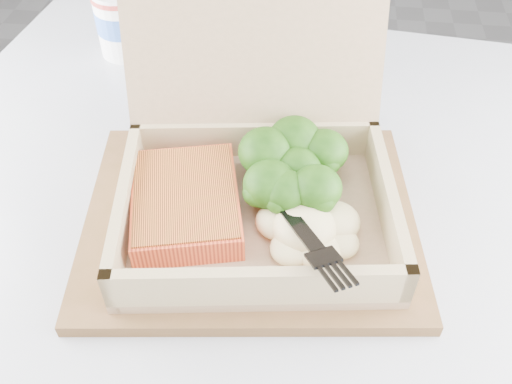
# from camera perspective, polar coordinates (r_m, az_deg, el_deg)

# --- Properties ---
(floor) EXTENTS (4.00, 4.00, 0.00)m
(floor) POSITION_cam_1_polar(r_m,az_deg,el_deg) (1.46, 20.78, -10.32)
(floor) COLOR gray
(floor) RESTS_ON ground
(cafe_table) EXTENTS (0.86, 0.86, 0.73)m
(cafe_table) POSITION_cam_1_polar(r_m,az_deg,el_deg) (0.70, -0.62, -12.96)
(cafe_table) COLOR black
(cafe_table) RESTS_ON floor
(serving_tray) EXTENTS (0.34, 0.29, 0.01)m
(serving_tray) POSITION_cam_1_polar(r_m,az_deg,el_deg) (0.55, -0.59, -2.62)
(serving_tray) COLOR brown
(serving_tray) RESTS_ON cafe_table
(takeout_container) EXTENTS (0.28, 0.29, 0.22)m
(takeout_container) POSITION_cam_1_polar(r_m,az_deg,el_deg) (0.52, -0.02, 4.28)
(takeout_container) COLOR tan
(takeout_container) RESTS_ON serving_tray
(salmon_fillet) EXTENTS (0.12, 0.14, 0.03)m
(salmon_fillet) POSITION_cam_1_polar(r_m,az_deg,el_deg) (0.52, -7.03, -1.07)
(salmon_fillet) COLOR orange
(salmon_fillet) RESTS_ON takeout_container
(broccoli_pile) EXTENTS (0.12, 0.12, 0.04)m
(broccoli_pile) POSITION_cam_1_polar(r_m,az_deg,el_deg) (0.53, 4.11, 1.84)
(broccoli_pile) COLOR #306817
(broccoli_pile) RESTS_ON takeout_container
(mashed_potatoes) EXTENTS (0.09, 0.08, 0.03)m
(mashed_potatoes) POSITION_cam_1_polar(r_m,az_deg,el_deg) (0.50, 4.88, -3.46)
(mashed_potatoes) COLOR #F9E6A1
(mashed_potatoes) RESTS_ON takeout_container
(plastic_fork) EXTENTS (0.09, 0.16, 0.04)m
(plastic_fork) POSITION_cam_1_polar(r_m,az_deg,el_deg) (0.50, 2.42, -0.45)
(plastic_fork) COLOR black
(plastic_fork) RESTS_ON mashed_potatoes
(paper_cup) EXTENTS (0.07, 0.07, 0.09)m
(paper_cup) POSITION_cam_1_polar(r_m,az_deg,el_deg) (0.78, -13.23, 16.43)
(paper_cup) COLOR white
(paper_cup) RESTS_ON cafe_table
(receipt) EXTENTS (0.11, 0.15, 0.00)m
(receipt) POSITION_cam_1_polar(r_m,az_deg,el_deg) (0.67, 0.70, 7.69)
(receipt) COLOR white
(receipt) RESTS_ON cafe_table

